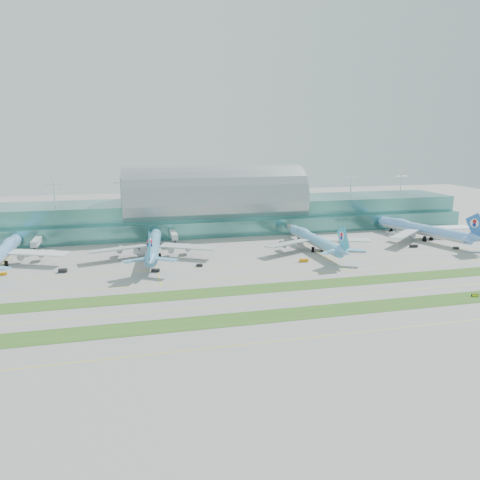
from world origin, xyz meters
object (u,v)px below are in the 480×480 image
object	(u,v)px
airliner_d	(422,229)
taxiway_sign_east	(475,295)
airliner_a	(1,252)
airliner_c	(315,239)
terminal	(214,209)
airliner_b	(154,245)

from	to	relation	value
airliner_d	taxiway_sign_east	xyz separation A→B (m)	(-42.11, -96.59, -6.05)
airliner_a	airliner_c	bearing A→B (deg)	-1.94
terminal	airliner_c	size ratio (longest dim) A/B	4.73
airliner_c	taxiway_sign_east	distance (m)	92.85
terminal	airliner_b	size ratio (longest dim) A/B	4.54
airliner_c	terminal	bearing A→B (deg)	119.59
terminal	taxiway_sign_east	bearing A→B (deg)	-64.06
airliner_c	airliner_d	distance (m)	75.01
airliner_b	airliner_d	size ratio (longest dim) A/B	0.98
terminal	airliner_b	bearing A→B (deg)	-124.58
terminal	airliner_c	xyz separation A→B (m)	(43.80, -69.48, -8.13)
airliner_a	airliner_b	bearing A→B (deg)	-1.04
airliner_d	taxiway_sign_east	size ratio (longest dim) A/B	27.94
airliner_b	airliner_c	distance (m)	88.08
airliner_b	airliner_c	world-z (taller)	airliner_b
taxiway_sign_east	airliner_a	bearing A→B (deg)	171.53
airliner_a	airliner_d	distance (m)	236.22
terminal	airliner_a	distance (m)	133.35
terminal	taxiway_sign_east	world-z (taller)	terminal
airliner_c	taxiway_sign_east	xyz separation A→B (m)	(32.27, -86.89, -5.51)
airliner_b	airliner_d	xyz separation A→B (m)	(162.29, 4.22, 0.27)
airliner_a	airliner_c	distance (m)	162.04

